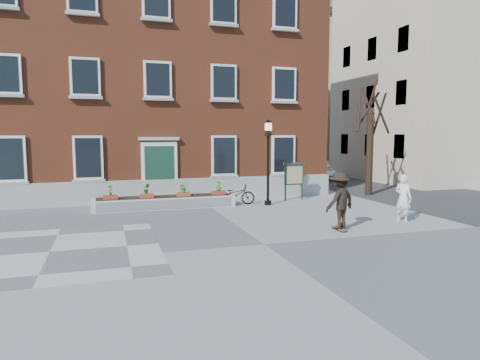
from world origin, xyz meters
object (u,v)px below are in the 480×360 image
object	(u,v)px
bystander	(403,198)
skateboarder	(340,200)
bicycle	(235,194)
lamp_post	(268,150)
notice_board	(294,175)
parked_car	(320,170)

from	to	relation	value
bystander	skateboarder	distance (m)	3.07
bicycle	lamp_post	size ratio (longest dim) A/B	0.46
lamp_post	bicycle	bearing A→B (deg)	159.33
bicycle	skateboarder	world-z (taller)	skateboarder
bystander	lamp_post	world-z (taller)	lamp_post
notice_board	skateboarder	bearing A→B (deg)	-101.40
skateboarder	notice_board	bearing A→B (deg)	78.60
parked_car	notice_board	size ratio (longest dim) A/B	2.15
bystander	parked_car	bearing A→B (deg)	-37.26
bystander	notice_board	distance (m)	6.33
notice_board	skateboarder	size ratio (longest dim) A/B	0.93
bicycle	parked_car	xyz separation A→B (m)	(9.27, 9.24, 0.19)
parked_car	skateboarder	bearing A→B (deg)	-99.59
parked_car	notice_board	bearing A→B (deg)	-108.68
bicycle	notice_board	distance (m)	3.33
bicycle	notice_board	bearing A→B (deg)	-70.37
bystander	skateboarder	bearing A→B (deg)	80.11
parked_car	lamp_post	world-z (taller)	lamp_post
bicycle	parked_car	size ratio (longest dim) A/B	0.45
bicycle	skateboarder	xyz separation A→B (m)	(1.85, -6.18, 0.56)
bicycle	lamp_post	distance (m)	2.56
bicycle	bystander	bearing A→B (deg)	-128.17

